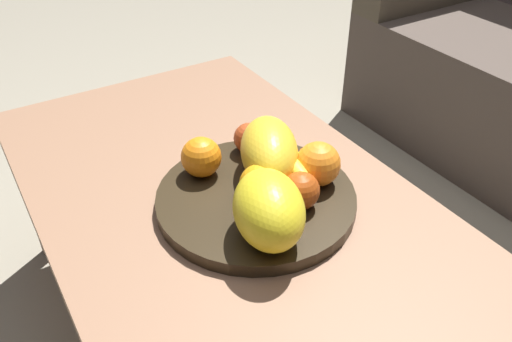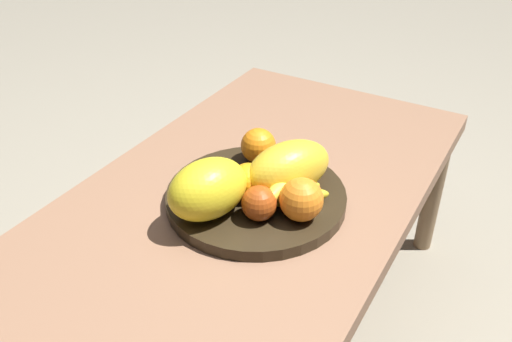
% 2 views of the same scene
% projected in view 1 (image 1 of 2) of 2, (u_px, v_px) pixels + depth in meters
% --- Properties ---
extents(coffee_table, '(1.22, 0.65, 0.43)m').
position_uv_depth(coffee_table, '(240.00, 229.00, 0.97)').
color(coffee_table, '#8E654B').
rests_on(coffee_table, ground_plane).
extents(fruit_bowl, '(0.36, 0.36, 0.03)m').
position_uv_depth(fruit_bowl, '(256.00, 199.00, 0.96)').
color(fruit_bowl, '#2F2415').
rests_on(fruit_bowl, coffee_table).
extents(melon_large_front, '(0.21, 0.18, 0.11)m').
position_uv_depth(melon_large_front, '(269.00, 151.00, 0.97)').
color(melon_large_front, yellow).
rests_on(melon_large_front, fruit_bowl).
extents(melon_smaller_beside, '(0.19, 0.16, 0.11)m').
position_uv_depth(melon_smaller_beside, '(269.00, 209.00, 0.82)').
color(melon_smaller_beside, yellow).
rests_on(melon_smaller_beside, fruit_bowl).
extents(orange_front, '(0.08, 0.08, 0.08)m').
position_uv_depth(orange_front, '(318.00, 164.00, 0.95)').
color(orange_front, orange).
rests_on(orange_front, fruit_bowl).
extents(orange_left, '(0.07, 0.07, 0.07)m').
position_uv_depth(orange_left, '(260.00, 184.00, 0.91)').
color(orange_left, orange).
rests_on(orange_left, fruit_bowl).
extents(orange_right, '(0.08, 0.08, 0.08)m').
position_uv_depth(orange_right, '(201.00, 157.00, 0.97)').
color(orange_right, orange).
rests_on(orange_right, fruit_bowl).
extents(apple_front, '(0.06, 0.06, 0.06)m').
position_uv_depth(apple_front, '(249.00, 138.00, 1.04)').
color(apple_front, '#B2461F').
rests_on(apple_front, fruit_bowl).
extents(apple_left, '(0.07, 0.07, 0.07)m').
position_uv_depth(apple_left, '(301.00, 191.00, 0.90)').
color(apple_left, '#A84414').
rests_on(apple_left, fruit_bowl).
extents(banana_bunch, '(0.15, 0.14, 0.06)m').
position_uv_depth(banana_bunch, '(290.00, 170.00, 0.96)').
color(banana_bunch, gold).
rests_on(banana_bunch, fruit_bowl).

